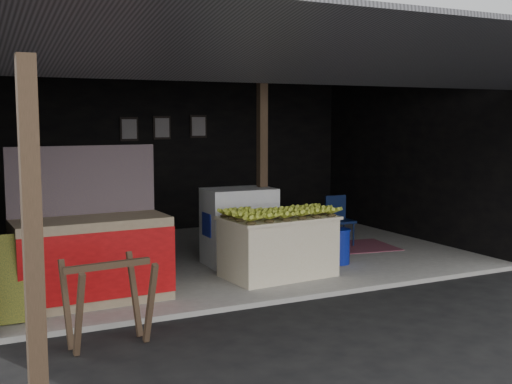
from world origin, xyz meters
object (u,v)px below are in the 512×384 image
banana_table (278,246)px  plastic_chair (338,216)px  neighbor_stall (92,256)px  white_crate (239,226)px  water_barrel (338,247)px  sawhorse (108,294)px

banana_table → plastic_chair: bearing=32.4°
neighbor_stall → plastic_chair: 4.52m
banana_table → neighbor_stall: size_ratio=0.86×
white_crate → water_barrel: 1.43m
neighbor_stall → plastic_chair: (4.27, 1.50, -0.05)m
white_crate → neighbor_stall: neighbor_stall is taller
banana_table → white_crate: 0.91m
sawhorse → plastic_chair: size_ratio=1.02×
water_barrel → plastic_chair: size_ratio=0.58×
sawhorse → plastic_chair: plastic_chair is taller
neighbor_stall → sawhorse: neighbor_stall is taller
plastic_chair → water_barrel: bearing=-121.9°
banana_table → sawhorse: bearing=-154.9°
sawhorse → water_barrel: 4.05m
white_crate → plastic_chair: (2.00, 0.52, -0.07)m
plastic_chair → banana_table: bearing=-141.4°
water_barrel → neighbor_stall: bearing=-174.3°
neighbor_stall → plastic_chair: size_ratio=2.17×
sawhorse → water_barrel: sawhorse is taller
white_crate → banana_table: bearing=-79.4°
sawhorse → white_crate: bearing=38.5°
neighbor_stall → water_barrel: (3.51, 0.35, -0.28)m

